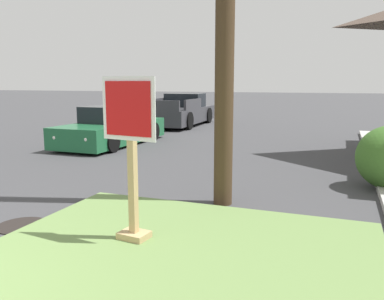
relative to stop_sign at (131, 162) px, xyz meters
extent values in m
cube|color=#668447|center=(0.68, -0.70, -1.01)|extent=(4.54, 4.76, 0.08)
cube|color=tan|center=(0.00, 0.02, -0.01)|extent=(0.10, 0.10, 1.93)
cube|color=tan|center=(0.00, 0.02, -0.93)|extent=(0.39, 0.32, 0.08)
cube|color=white|center=(0.00, -0.03, 0.65)|extent=(0.75, 0.11, 0.75)
cube|color=red|center=(-0.01, -0.05, 0.65)|extent=(0.64, 0.09, 0.64)
cylinder|color=black|center=(-1.80, 0.03, -1.04)|extent=(0.70, 0.70, 0.02)
cube|color=#1E6038|center=(-4.66, 7.04, -0.64)|extent=(1.78, 4.34, 0.64)
cube|color=black|center=(-4.65, 7.26, -0.08)|extent=(1.52, 2.00, 0.56)
cylinder|color=black|center=(-3.83, 5.70, -0.74)|extent=(0.22, 0.62, 0.62)
cylinder|color=black|center=(-5.49, 5.70, -0.74)|extent=(0.22, 0.62, 0.62)
cylinder|color=black|center=(-3.82, 8.38, -0.74)|extent=(0.22, 0.62, 0.62)
cylinder|color=black|center=(-5.48, 8.39, -0.74)|extent=(0.22, 0.62, 0.62)
sphere|color=white|center=(-4.14, 4.92, -0.58)|extent=(0.14, 0.14, 0.14)
sphere|color=red|center=(-4.12, 9.17, -0.58)|extent=(0.12, 0.12, 0.12)
sphere|color=white|center=(-5.19, 4.93, -0.58)|extent=(0.14, 0.14, 0.14)
sphere|color=red|center=(-5.17, 9.17, -0.58)|extent=(0.12, 0.12, 0.12)
cube|color=#38383D|center=(-4.78, 13.26, -0.55)|extent=(2.14, 5.14, 0.68)
cube|color=black|center=(-4.80, 13.97, 0.09)|extent=(1.76, 1.38, 0.68)
cube|color=#38383D|center=(-5.66, 12.34, 0.01)|extent=(0.18, 2.13, 0.44)
cube|color=#38383D|center=(-3.82, 12.41, 0.01)|extent=(0.18, 2.13, 0.44)
cube|color=#38383D|center=(-4.68, 10.78, 0.01)|extent=(1.75, 0.17, 0.44)
cylinder|color=black|center=(-5.75, 14.75, -0.67)|extent=(0.29, 0.77, 0.76)
cylinder|color=black|center=(-3.93, 14.82, -0.67)|extent=(0.29, 0.77, 0.76)
cylinder|color=black|center=(-5.63, 11.71, -0.67)|extent=(0.29, 0.77, 0.76)
cylinder|color=black|center=(-3.81, 11.78, -0.67)|extent=(0.29, 0.77, 0.76)
camera|label=1|loc=(2.35, -4.18, 0.95)|focal=37.45mm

